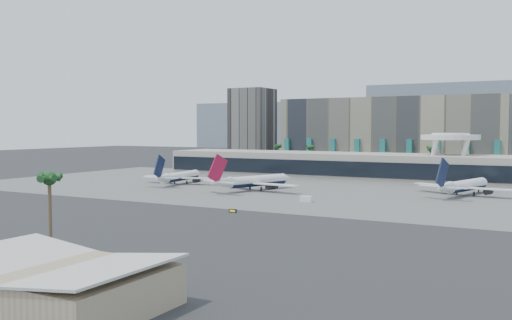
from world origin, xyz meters
The scene contains 16 objects.
ground centered at (0.00, 0.00, 0.00)m, with size 900.00×900.00×0.00m, color #232326.
apron_pad centered at (0.00, 55.00, 0.03)m, with size 260.00×130.00×0.06m, color #5B5B59.
mountain_ridge centered at (27.88, 470.00, 29.89)m, with size 680.00×60.00×70.00m.
hotel centered at (10.00, 174.41, 16.81)m, with size 140.00×30.00×42.00m.
office_tower centered at (-95.00, 200.00, 22.94)m, with size 30.00×30.00×52.00m.
terminal centered at (0.00, 109.84, 6.52)m, with size 170.00×32.50×14.50m.
saucer_structure centered at (55.00, 116.00, 18.45)m, with size 26.00×26.00×21.89m.
palm_row centered at (7.00, 145.00, 10.50)m, with size 157.80×2.80×13.10m.
hangar_right centered at (42.00, -100.00, 2.95)m, with size 30.55×20.60×6.89m.
airliner_left centered at (-43.95, 44.75, 3.41)m, with size 37.76×39.07×13.51m.
airliner_centre centered at (-3.82, 38.29, 3.72)m, with size 39.80×41.15×14.77m.
airliner_right centered at (70.09, 59.90, 3.62)m, with size 39.19×40.65×14.34m.
service_vehicle_a centered at (-50.88, 44.30, 1.11)m, with size 4.55×2.23×2.23m, color silver.
service_vehicle_b centered at (27.70, 16.65, 0.97)m, with size 3.79×2.16×1.95m, color white.
taxiway_sign centered at (19.03, -15.16, 0.53)m, with size 2.36×0.60×1.06m.
near_palm_b centered at (16.43, -77.83, 13.02)m, with size 6.00×6.00×15.96m.
Camera 1 is at (102.64, -152.99, 23.98)m, focal length 40.00 mm.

